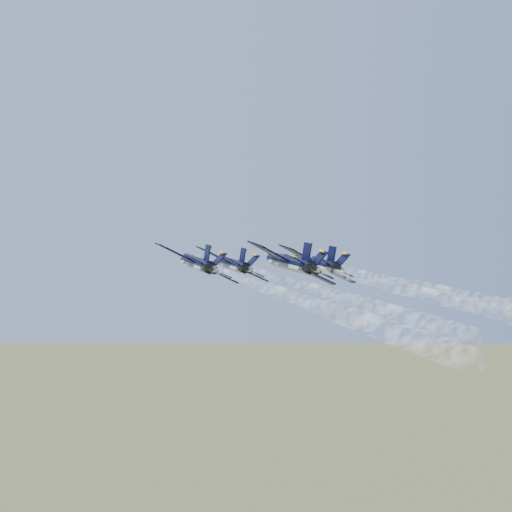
{
  "coord_description": "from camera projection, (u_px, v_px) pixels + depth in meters",
  "views": [
    {
      "loc": [
        -14.01,
        -93.78,
        103.15
      ],
      "look_at": [
        -1.78,
        2.52,
        105.05
      ],
      "focal_mm": 50.0,
      "sensor_mm": 36.0,
      "label": 1
    }
  ],
  "objects": [
    {
      "name": "jet_right",
      "position": [
        315.0,
        264.0,
        97.5
      ],
      "size": [
        10.96,
        15.9,
        5.39
      ],
      "rotation": [
        0.0,
        0.45,
        0.23
      ],
      "color": "black"
    },
    {
      "name": "jet_left",
      "position": [
        197.0,
        263.0,
        92.0
      ],
      "size": [
        10.96,
        15.9,
        5.39
      ],
      "rotation": [
        0.0,
        0.45,
        0.23
      ],
      "color": "black"
    },
    {
      "name": "smoke_trail_lead",
      "position": [
        358.0,
        261.0,
        68.74
      ],
      "size": [
        13.19,
        51.05,
        2.02
      ],
      "rotation": [
        0.0,
        0.45,
        0.23
      ],
      "color": "white"
    },
    {
      "name": "smoke_trail_slot",
      "position": [
        508.0,
        257.0,
        49.37
      ],
      "size": [
        13.19,
        51.05,
        2.02
      ],
      "rotation": [
        0.0,
        0.45,
        0.23
      ],
      "color": "white"
    },
    {
      "name": "smoke_trail_left",
      "position": [
        330.0,
        258.0,
        55.51
      ],
      "size": [
        13.19,
        51.05,
        2.02
      ],
      "rotation": [
        0.0,
        0.45,
        0.23
      ],
      "color": "white"
    },
    {
      "name": "jet_slot",
      "position": [
        289.0,
        263.0,
        85.86
      ],
      "size": [
        10.96,
        15.9,
        5.39
      ],
      "rotation": [
        0.0,
        0.45,
        0.23
      ],
      "color": "black"
    },
    {
      "name": "smoke_trail_right",
      "position": [
        507.0,
        259.0,
        61.01
      ],
      "size": [
        13.19,
        51.05,
        2.02
      ],
      "rotation": [
        0.0,
        0.45,
        0.23
      ],
      "color": "white"
    },
    {
      "name": "jet_lead",
      "position": [
        232.0,
        264.0,
        105.23
      ],
      "size": [
        10.96,
        15.9,
        5.39
      ],
      "rotation": [
        0.0,
        0.45,
        0.23
      ],
      "color": "black"
    }
  ]
}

